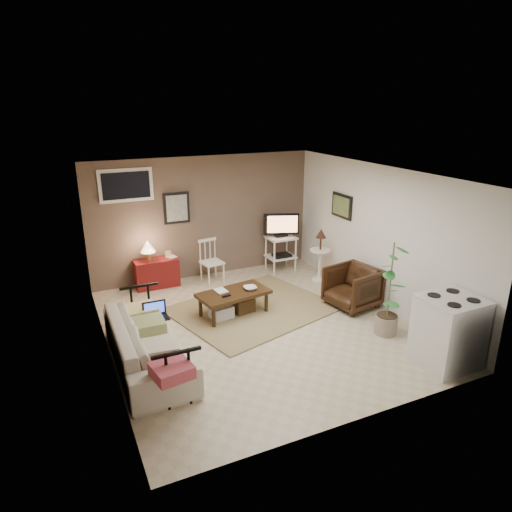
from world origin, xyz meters
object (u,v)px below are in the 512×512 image
sofa (147,336)px  side_table (320,249)px  tv_stand (281,241)px  stove (448,331)px  coffee_table (233,301)px  potted_plant (390,286)px  red_console (156,270)px  armchair (352,285)px  spindle_chair (212,262)px

sofa → side_table: 4.08m
tv_stand → stove: 4.16m
coffee_table → potted_plant: potted_plant is taller
red_console → tv_stand: 2.61m
tv_stand → red_console: bearing=176.0°
sofa → side_table: bearing=-66.5°
tv_stand → side_table: tv_stand is taller
side_table → armchair: bearing=-96.7°
tv_stand → side_table: (0.42, -0.84, 0.01)m
red_console → side_table: bearing=-18.8°
spindle_chair → tv_stand: (1.53, 0.01, 0.25)m
red_console → stove: stove is taller
sofa → side_table: (3.73, 1.63, 0.23)m
coffee_table → armchair: 2.06m
red_console → stove: bearing=-56.1°
armchair → red_console: bearing=-139.1°
side_table → stove: (-0.10, -3.31, -0.17)m
side_table → stove: bearing=-91.6°
coffee_table → stove: size_ratio=1.26×
red_console → tv_stand: bearing=-4.0°
coffee_table → stove: 3.29m
potted_plant → stove: 1.07m
spindle_chair → coffee_table: bearing=-96.6°
coffee_table → sofa: size_ratio=0.57×
coffee_table → potted_plant: 2.51m
sofa → tv_stand: (3.31, 2.47, 0.21)m
red_console → side_table: (3.00, -1.03, 0.33)m
side_table → potted_plant: size_ratio=0.71×
side_table → armchair: side_table is taller
sofa → spindle_chair: bearing=-36.0°
spindle_chair → armchair: (1.80, -2.11, -0.00)m
spindle_chair → armchair: 2.77m
armchair → stove: (0.05, -2.03, 0.10)m
coffee_table → side_table: size_ratio=1.17×
armchair → tv_stand: bearing=177.0°
sofa → tv_stand: 4.14m
red_console → spindle_chair: red_console is taller
coffee_table → spindle_chair: spindle_chair is taller
coffee_table → red_console: bearing=116.4°
potted_plant → sofa: bearing=169.1°
spindle_chair → tv_stand: 1.55m
potted_plant → stove: size_ratio=1.51×
red_console → armchair: bearing=-38.9°
stove → sofa: bearing=155.2°
coffee_table → red_console: (-0.87, 1.76, 0.08)m
armchair → stove: 2.03m
coffee_table → side_table: (2.13, 0.73, 0.41)m
sofa → side_table: side_table is taller
red_console → spindle_chair: (1.05, -0.19, 0.07)m
coffee_table → tv_stand: tv_stand is taller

